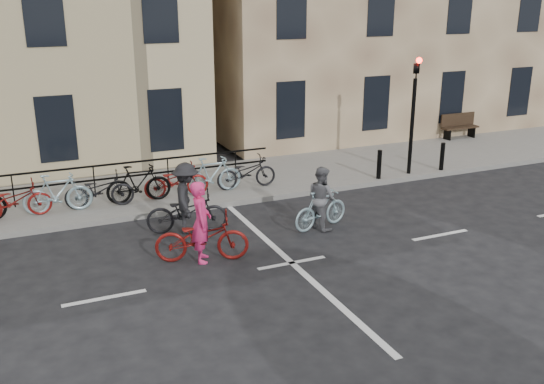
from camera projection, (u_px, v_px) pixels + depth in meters
name	position (u px, v px, depth m)	size (l,w,h in m)	color
ground	(292.00, 263.00, 13.20)	(120.00, 120.00, 0.00)	black
sidewalk	(70.00, 202.00, 16.86)	(46.00, 4.00, 0.15)	slate
traffic_light	(414.00, 101.00, 18.58)	(0.18, 0.30, 3.90)	black
bollard_east	(379.00, 164.00, 18.62)	(0.14, 0.14, 0.90)	black
bollard_west	(442.00, 156.00, 19.54)	(0.14, 0.14, 0.90)	black
bench	(459.00, 125.00, 23.92)	(1.60, 0.41, 0.97)	black
parked_bikes	(99.00, 189.00, 16.12)	(10.40, 1.23, 1.05)	black
cyclist_pink	(202.00, 234.00, 13.14)	(2.16, 1.30, 1.81)	maroon
cyclist_grey	(321.00, 203.00, 15.00)	(1.71, 0.89, 1.59)	#8FB1BB
cyclist_dark	(187.00, 205.00, 14.73)	(2.08, 1.26, 1.75)	black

